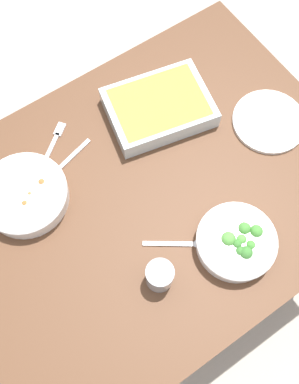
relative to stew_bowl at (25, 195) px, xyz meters
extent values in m
plane|color=#B2A899|center=(-0.29, 0.17, -0.77)|extent=(6.00, 6.00, 0.00)
cube|color=brown|center=(-0.29, 0.17, -0.05)|extent=(1.20, 0.90, 0.04)
cylinder|color=brown|center=(-0.83, -0.22, -0.42)|extent=(0.06, 0.06, 0.70)
cylinder|color=white|center=(0.00, 0.00, 0.00)|extent=(0.23, 0.23, 0.05)
torus|color=white|center=(0.00, 0.00, 0.02)|extent=(0.24, 0.24, 0.01)
cylinder|color=olive|center=(0.00, 0.00, 0.00)|extent=(0.19, 0.19, 0.03)
sphere|color=silver|center=(0.02, -0.02, 0.02)|extent=(0.02, 0.02, 0.02)
sphere|color=#C66633|center=(-0.01, 0.01, 0.02)|extent=(0.02, 0.02, 0.02)
sphere|color=#C66633|center=(0.01, 0.03, 0.02)|extent=(0.02, 0.02, 0.02)
sphere|color=olive|center=(-0.03, 0.02, 0.02)|extent=(0.01, 0.01, 0.01)
sphere|color=#C66633|center=(-0.06, 0.00, 0.02)|extent=(0.02, 0.02, 0.02)
cylinder|color=white|center=(-0.39, 0.43, -0.01)|extent=(0.21, 0.21, 0.05)
torus|color=white|center=(-0.39, 0.43, 0.01)|extent=(0.21, 0.21, 0.01)
cylinder|color=#8CB272|center=(-0.39, 0.43, 0.00)|extent=(0.17, 0.17, 0.02)
sphere|color=#478C38|center=(-0.42, 0.46, 0.01)|extent=(0.03, 0.03, 0.03)
sphere|color=#569E42|center=(-0.38, 0.41, 0.02)|extent=(0.04, 0.04, 0.04)
sphere|color=#478C38|center=(-0.45, 0.44, 0.02)|extent=(0.04, 0.04, 0.04)
sphere|color=#569E42|center=(-0.41, 0.43, 0.01)|extent=(0.03, 0.03, 0.03)
sphere|color=#3D7A33|center=(-0.38, 0.46, 0.01)|extent=(0.03, 0.03, 0.03)
sphere|color=#478C38|center=(-0.43, 0.42, 0.02)|extent=(0.03, 0.03, 0.03)
sphere|color=#3D7A33|center=(-0.39, 0.44, 0.01)|extent=(0.03, 0.03, 0.03)
sphere|color=#3D7A33|center=(-0.39, 0.47, 0.02)|extent=(0.04, 0.04, 0.04)
cube|color=silver|center=(-0.46, -0.02, 0.00)|extent=(0.34, 0.28, 0.06)
cube|color=gold|center=(-0.46, -0.02, 0.01)|extent=(0.30, 0.25, 0.04)
cylinder|color=#B2BCC6|center=(-0.18, 0.39, 0.01)|extent=(0.07, 0.07, 0.08)
cylinder|color=black|center=(-0.18, 0.39, 0.00)|extent=(0.06, 0.06, 0.05)
cylinder|color=white|center=(-0.72, 0.19, -0.03)|extent=(0.22, 0.22, 0.01)
cube|color=silver|center=(-0.17, -0.04, -0.03)|extent=(0.14, 0.05, 0.01)
ellipsoid|color=silver|center=(-0.09, -0.02, -0.03)|extent=(0.05, 0.04, 0.01)
cube|color=silver|center=(-0.25, 0.33, -0.03)|extent=(0.12, 0.09, 0.01)
ellipsoid|color=silver|center=(-0.32, 0.38, -0.03)|extent=(0.05, 0.04, 0.01)
cube|color=silver|center=(-0.12, -0.09, -0.03)|extent=(0.12, 0.09, 0.01)
cube|color=silver|center=(-0.19, -0.14, -0.03)|extent=(0.05, 0.05, 0.01)
camera|label=1|loc=(-0.03, 0.56, 1.12)|focal=41.29mm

